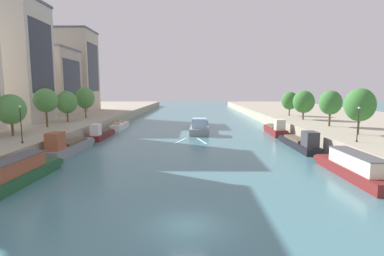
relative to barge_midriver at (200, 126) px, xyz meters
The scene contains 25 objects.
ground_plane 44.11m from the barge_midriver, 92.04° to the right, with size 400.00×400.00×0.00m, color teal.
quay_left 39.25m from the barge_midriver, 163.83° to the left, with size 36.00×170.00×2.37m, color #A89E89.
quay_right 36.24m from the barge_midriver, 17.55° to the left, with size 36.00×170.00×2.37m, color #A89E89.
barge_midriver is the anchor object (origin of this frame).
wake_behind_barge 12.35m from the barge_midriver, 97.87° to the right, with size 5.60×5.99×0.03m.
moored_boat_left_end 39.58m from the barge_midriver, 115.98° to the right, with size 2.56×12.20×2.57m.
moored_boat_left_second 29.19m from the barge_midriver, 128.29° to the right, with size 2.41×12.57×3.50m.
moored_boat_left_midway 20.25m from the barge_midriver, 152.09° to the right, with size 2.02×10.57×2.90m.
moored_boat_left_upstream 17.79m from the barge_midriver, behind, with size 2.26×10.40×2.39m.
moored_boat_right_second 36.39m from the barge_midriver, 66.42° to the right, with size 2.42×12.62×2.58m.
moored_boat_right_downstream 23.71m from the barge_midriver, 52.28° to the right, with size 2.33×13.15×3.05m.
moored_boat_right_far 15.35m from the barge_midriver, 18.07° to the right, with size 2.55×11.17×3.27m.
tree_left_second 34.50m from the barge_midriver, 139.71° to the right, with size 3.87×3.87×5.69m.
tree_left_midway 29.47m from the barge_midriver, 154.64° to the right, with size 3.90×3.90×6.52m.
tree_left_end_of_row 26.96m from the barge_midriver, behind, with size 3.94×3.94×6.05m.
tree_left_past_mid 26.88m from the barge_midriver, 169.25° to the left, with size 4.10×4.10×6.85m.
tree_right_second 30.50m from the barge_midriver, 42.76° to the right, with size 4.08×4.08×6.50m.
tree_right_distant 25.33m from the barge_midriver, 26.15° to the right, with size 3.76×3.76×6.16m.
tree_right_far 22.58m from the barge_midriver, ahead, with size 4.41×4.41×6.11m.
tree_right_by_lamp 24.82m from the barge_midriver, 25.16° to the left, with size 3.87×3.87×5.80m.
lamppost_left_bank 35.23m from the barge_midriver, 127.98° to the right, with size 0.28×0.28×4.47m.
lamppost_right_bank 32.53m from the barge_midriver, 54.89° to the right, with size 0.28×0.28×4.26m.
building_left_middle 39.60m from the barge_midriver, behind, with size 14.09×10.93×23.14m.
building_left_corner 40.46m from the barge_midriver, 161.10° to the left, with size 11.48×13.23×16.55m.
building_left_tall 48.85m from the barge_midriver, 142.28° to the left, with size 11.40×11.86×23.93m.
Camera 1 is at (0.43, -18.09, 8.68)m, focal length 27.83 mm.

